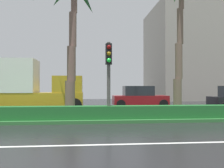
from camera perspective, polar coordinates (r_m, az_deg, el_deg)
The scene contains 6 objects.
ground_plane at distance 14.75m, azimuth -21.79°, elevation -7.17°, with size 90.00×42.00×0.10m, color black.
median_strip at distance 13.78m, azimuth -22.95°, elevation -7.09°, with size 85.50×4.00×0.15m, color #2D6B33.
palm_tree_centre at distance 14.18m, azimuth -8.57°, elevation 18.22°, with size 4.76×4.38×7.75m.
traffic_signal_median_right at distance 11.66m, azimuth -0.75°, elevation 4.08°, with size 0.28×0.43×3.55m.
box_truck_lead at distance 17.73m, azimuth -17.21°, elevation -0.93°, with size 6.40×2.64×3.46m.
car_in_traffic_third at distance 20.25m, azimuth 6.20°, elevation -2.98°, with size 4.30×2.02×1.72m.
Camera 1 is at (4.06, -5.08, 1.61)m, focal length 40.55 mm.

